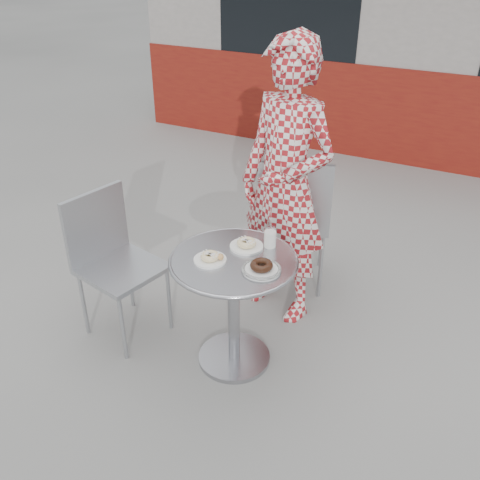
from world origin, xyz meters
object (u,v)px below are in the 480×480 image
at_px(chair_left, 124,293).
at_px(milk_cup, 270,238).
at_px(plate_checker, 261,268).
at_px(chair_far, 293,243).
at_px(plate_far, 247,244).
at_px(plate_near, 211,258).
at_px(bistro_table, 234,285).
at_px(seated_person, 286,186).

distance_m(chair_left, milk_cup, 1.00).
xyz_separation_m(plate_checker, milk_cup, (-0.06, 0.24, 0.04)).
height_order(chair_far, plate_far, chair_far).
distance_m(plate_far, plate_near, 0.23).
relative_size(chair_far, plate_far, 5.34).
height_order(chair_far, plate_near, chair_far).
xyz_separation_m(plate_far, plate_near, (-0.10, -0.21, -0.00)).
xyz_separation_m(chair_far, chair_left, (-0.70, -1.00, -0.02)).
xyz_separation_m(bistro_table, chair_far, (-0.03, 0.93, -0.23)).
xyz_separation_m(chair_left, plate_far, (0.73, 0.20, 0.44)).
relative_size(bistro_table, seated_person, 0.40).
bearing_deg(plate_far, bistro_table, -92.92).
bearing_deg(chair_left, milk_cup, -60.23).
bearing_deg(milk_cup, bistro_table, -119.55).
relative_size(plate_near, milk_cup, 1.55).
distance_m(plate_near, plate_checker, 0.28).
distance_m(chair_left, plate_near, 0.77).
relative_size(plate_near, plate_checker, 0.85).
relative_size(bistro_table, milk_cup, 6.26).
height_order(plate_far, milk_cup, milk_cup).
distance_m(seated_person, plate_checker, 0.69).
distance_m(bistro_table, seated_person, 0.71).
height_order(seated_person, plate_far, seated_person).
distance_m(seated_person, milk_cup, 0.44).
bearing_deg(plate_near, seated_person, 79.42).
relative_size(bistro_table, chair_left, 0.78).
distance_m(chair_far, plate_far, 0.90).
bearing_deg(chair_far, bistro_table, 72.69).
relative_size(chair_far, milk_cup, 8.76).
relative_size(chair_far, plate_checker, 4.82).
distance_m(seated_person, plate_near, 0.71).
relative_size(plate_checker, milk_cup, 1.82).
height_order(bistro_table, chair_far, chair_far).
xyz_separation_m(bistro_table, seated_person, (0.03, 0.61, 0.35)).
bearing_deg(plate_checker, plate_near, -172.58).
xyz_separation_m(chair_far, seated_person, (0.06, -0.32, 0.58)).
xyz_separation_m(seated_person, plate_checker, (0.15, -0.65, -0.16)).
xyz_separation_m(plate_far, plate_checker, (0.17, -0.17, -0.00)).
xyz_separation_m(bistro_table, plate_far, (0.01, 0.14, 0.19)).
bearing_deg(plate_near, chair_far, 85.95).
bearing_deg(plate_checker, chair_far, 101.98).
relative_size(seated_person, plate_far, 9.58).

